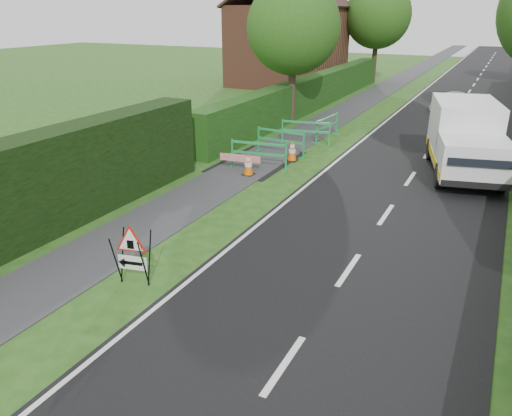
% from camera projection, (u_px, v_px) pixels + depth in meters
% --- Properties ---
extents(ground, '(120.00, 120.00, 0.00)m').
position_uv_depth(ground, '(121.00, 356.00, 8.21)').
color(ground, '#1E4914').
rests_on(ground, ground).
extents(road_surface, '(6.00, 90.00, 0.02)m').
position_uv_depth(road_surface, '(473.00, 87.00, 36.17)').
color(road_surface, black).
rests_on(road_surface, ground).
extents(footpath, '(2.00, 90.00, 0.02)m').
position_uv_depth(footpath, '(396.00, 82.00, 38.46)').
color(footpath, '#2D2D30').
rests_on(footpath, ground).
extents(hedge_west_far, '(1.00, 24.00, 1.80)m').
position_uv_depth(hedge_west_far, '(312.00, 108.00, 28.52)').
color(hedge_west_far, '#14380F').
rests_on(hedge_west_far, ground).
extents(house_west, '(7.50, 7.40, 7.88)m').
position_uv_depth(house_west, '(288.00, 44.00, 36.16)').
color(house_west, brown).
rests_on(house_west, ground).
extents(tree_nw, '(4.40, 4.40, 6.70)m').
position_uv_depth(tree_nw, '(293.00, 27.00, 23.37)').
color(tree_nw, '#2D2116').
rests_on(tree_nw, ground).
extents(tree_fw, '(4.80, 4.80, 7.24)m').
position_uv_depth(tree_fw, '(378.00, 15.00, 36.50)').
color(tree_fw, '#2D2116').
rests_on(tree_fw, ground).
extents(triangle_sign, '(0.92, 0.92, 1.12)m').
position_uv_depth(triangle_sign, '(130.00, 251.00, 10.06)').
color(triangle_sign, black).
rests_on(triangle_sign, ground).
extents(works_van, '(3.15, 5.51, 2.37)m').
position_uv_depth(works_van, '(466.00, 137.00, 16.88)').
color(works_van, silver).
rests_on(works_van, ground).
extents(traffic_cone_0, '(0.38, 0.38, 0.79)m').
position_uv_depth(traffic_cone_0, '(482.00, 175.00, 15.88)').
color(traffic_cone_0, black).
rests_on(traffic_cone_0, ground).
extents(traffic_cone_1, '(0.38, 0.38, 0.79)m').
position_uv_depth(traffic_cone_1, '(498.00, 158.00, 17.70)').
color(traffic_cone_1, black).
rests_on(traffic_cone_1, ground).
extents(traffic_cone_2, '(0.38, 0.38, 0.79)m').
position_uv_depth(traffic_cone_2, '(486.00, 147.00, 19.06)').
color(traffic_cone_2, black).
rests_on(traffic_cone_2, ground).
extents(traffic_cone_3, '(0.38, 0.38, 0.79)m').
position_uv_depth(traffic_cone_3, '(248.00, 164.00, 16.95)').
color(traffic_cone_3, black).
rests_on(traffic_cone_3, ground).
extents(traffic_cone_4, '(0.38, 0.38, 0.79)m').
position_uv_depth(traffic_cone_4, '(292.00, 151.00, 18.55)').
color(traffic_cone_4, black).
rests_on(traffic_cone_4, ground).
extents(ped_barrier_0, '(2.09, 0.64, 1.00)m').
position_uv_depth(ped_barrier_0, '(259.00, 151.00, 17.55)').
color(ped_barrier_0, '#1A9247').
rests_on(ped_barrier_0, ground).
extents(ped_barrier_1, '(2.08, 0.52, 1.00)m').
position_uv_depth(ped_barrier_1, '(281.00, 139.00, 19.28)').
color(ped_barrier_1, '#1A9247').
rests_on(ped_barrier_1, ground).
extents(ped_barrier_2, '(2.09, 0.71, 1.00)m').
position_uv_depth(ped_barrier_2, '(306.00, 129.00, 20.77)').
color(ped_barrier_2, '#1A9247').
rests_on(ped_barrier_2, ground).
extents(ped_barrier_3, '(0.57, 2.09, 1.00)m').
position_uv_depth(ped_barrier_3, '(327.00, 125.00, 21.58)').
color(ped_barrier_3, '#1A9247').
rests_on(ped_barrier_3, ground).
extents(redwhite_plank, '(1.49, 0.24, 0.25)m').
position_uv_depth(redwhite_plank, '(240.00, 170.00, 17.59)').
color(redwhite_plank, red).
rests_on(redwhite_plank, ground).
extents(hatchback_car, '(2.21, 3.36, 1.06)m').
position_uv_depth(hatchback_car, '(452.00, 101.00, 27.66)').
color(hatchback_car, silver).
rests_on(hatchback_car, ground).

